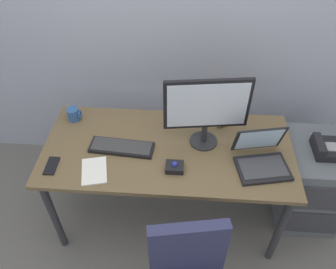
{
  "coord_description": "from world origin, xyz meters",
  "views": [
    {
      "loc": [
        0.11,
        -1.52,
        2.34
      ],
      "look_at": [
        0.0,
        0.0,
        0.87
      ],
      "focal_mm": 36.41,
      "sensor_mm": 36.0,
      "label": 1
    }
  ],
  "objects_px": {
    "monitor_main": "(207,108)",
    "banana": "(228,121)",
    "file_cabinet": "(310,182)",
    "trackball_mouse": "(175,167)",
    "laptop": "(261,158)",
    "keyboard": "(122,147)",
    "desk_phone": "(326,148)",
    "paper_notepad": "(94,171)",
    "cell_phone": "(52,166)",
    "coffee_mug": "(74,114)"
  },
  "relations": [
    {
      "from": "laptop",
      "to": "cell_phone",
      "type": "distance_m",
      "value": 1.28
    },
    {
      "from": "trackball_mouse",
      "to": "cell_phone",
      "type": "height_order",
      "value": "trackball_mouse"
    },
    {
      "from": "cell_phone",
      "to": "banana",
      "type": "distance_m",
      "value": 1.2
    },
    {
      "from": "laptop",
      "to": "banana",
      "type": "relative_size",
      "value": 1.89
    },
    {
      "from": "keyboard",
      "to": "trackball_mouse",
      "type": "bearing_deg",
      "value": -23.3
    },
    {
      "from": "trackball_mouse",
      "to": "paper_notepad",
      "type": "xyz_separation_m",
      "value": [
        -0.48,
        -0.05,
        -0.02
      ]
    },
    {
      "from": "trackball_mouse",
      "to": "file_cabinet",
      "type": "bearing_deg",
      "value": 16.49
    },
    {
      "from": "monitor_main",
      "to": "keyboard",
      "type": "xyz_separation_m",
      "value": [
        -0.53,
        -0.1,
        -0.27
      ]
    },
    {
      "from": "cell_phone",
      "to": "keyboard",
      "type": "bearing_deg",
      "value": 22.89
    },
    {
      "from": "file_cabinet",
      "to": "cell_phone",
      "type": "height_order",
      "value": "cell_phone"
    },
    {
      "from": "trackball_mouse",
      "to": "banana",
      "type": "bearing_deg",
      "value": 52.42
    },
    {
      "from": "file_cabinet",
      "to": "cell_phone",
      "type": "distance_m",
      "value": 1.82
    },
    {
      "from": "desk_phone",
      "to": "cell_phone",
      "type": "bearing_deg",
      "value": -170.03
    },
    {
      "from": "laptop",
      "to": "paper_notepad",
      "type": "bearing_deg",
      "value": -172.3
    },
    {
      "from": "coffee_mug",
      "to": "cell_phone",
      "type": "xyz_separation_m",
      "value": [
        -0.03,
        -0.44,
        -0.04
      ]
    },
    {
      "from": "monitor_main",
      "to": "laptop",
      "type": "distance_m",
      "value": 0.45
    },
    {
      "from": "monitor_main",
      "to": "banana",
      "type": "bearing_deg",
      "value": 49.78
    },
    {
      "from": "laptop",
      "to": "cell_phone",
      "type": "height_order",
      "value": "laptop"
    },
    {
      "from": "laptop",
      "to": "banana",
      "type": "distance_m",
      "value": 0.41
    },
    {
      "from": "coffee_mug",
      "to": "file_cabinet",
      "type": "bearing_deg",
      "value": -4.01
    },
    {
      "from": "trackball_mouse",
      "to": "banana",
      "type": "height_order",
      "value": "trackball_mouse"
    },
    {
      "from": "file_cabinet",
      "to": "coffee_mug",
      "type": "relative_size",
      "value": 7.26
    },
    {
      "from": "trackball_mouse",
      "to": "banana",
      "type": "xyz_separation_m",
      "value": [
        0.34,
        0.45,
        -0.0
      ]
    },
    {
      "from": "banana",
      "to": "file_cabinet",
      "type": "bearing_deg",
      "value": -13.3
    },
    {
      "from": "paper_notepad",
      "to": "cell_phone",
      "type": "height_order",
      "value": "paper_notepad"
    },
    {
      "from": "file_cabinet",
      "to": "keyboard",
      "type": "relative_size",
      "value": 1.63
    },
    {
      "from": "desk_phone",
      "to": "trackball_mouse",
      "type": "height_order",
      "value": "trackball_mouse"
    },
    {
      "from": "laptop",
      "to": "keyboard",
      "type": "bearing_deg",
      "value": 175.65
    },
    {
      "from": "monitor_main",
      "to": "banana",
      "type": "relative_size",
      "value": 2.74
    },
    {
      "from": "file_cabinet",
      "to": "paper_notepad",
      "type": "distance_m",
      "value": 1.57
    },
    {
      "from": "laptop",
      "to": "coffee_mug",
      "type": "xyz_separation_m",
      "value": [
        -1.25,
        0.33,
        -0.01
      ]
    },
    {
      "from": "monitor_main",
      "to": "cell_phone",
      "type": "height_order",
      "value": "monitor_main"
    },
    {
      "from": "file_cabinet",
      "to": "coffee_mug",
      "type": "distance_m",
      "value": 1.78
    },
    {
      "from": "desk_phone",
      "to": "monitor_main",
      "type": "distance_m",
      "value": 0.87
    },
    {
      "from": "laptop",
      "to": "coffee_mug",
      "type": "relative_size",
      "value": 3.81
    },
    {
      "from": "monitor_main",
      "to": "cell_phone",
      "type": "relative_size",
      "value": 3.67
    },
    {
      "from": "cell_phone",
      "to": "banana",
      "type": "height_order",
      "value": "banana"
    },
    {
      "from": "file_cabinet",
      "to": "trackball_mouse",
      "type": "distance_m",
      "value": 1.12
    },
    {
      "from": "keyboard",
      "to": "coffee_mug",
      "type": "xyz_separation_m",
      "value": [
        -0.38,
        0.26,
        0.03
      ]
    },
    {
      "from": "cell_phone",
      "to": "banana",
      "type": "xyz_separation_m",
      "value": [
        1.1,
        0.47,
        0.02
      ]
    },
    {
      "from": "coffee_mug",
      "to": "banana",
      "type": "relative_size",
      "value": 0.5
    },
    {
      "from": "monitor_main",
      "to": "laptop",
      "type": "relative_size",
      "value": 1.45
    },
    {
      "from": "file_cabinet",
      "to": "banana",
      "type": "height_order",
      "value": "banana"
    },
    {
      "from": "desk_phone",
      "to": "monitor_main",
      "type": "relative_size",
      "value": 0.38
    },
    {
      "from": "keyboard",
      "to": "paper_notepad",
      "type": "bearing_deg",
      "value": -123.48
    },
    {
      "from": "paper_notepad",
      "to": "cell_phone",
      "type": "xyz_separation_m",
      "value": [
        -0.27,
        0.02,
        -0.0
      ]
    },
    {
      "from": "laptop",
      "to": "desk_phone",
      "type": "bearing_deg",
      "value": 22.76
    },
    {
      "from": "keyboard",
      "to": "laptop",
      "type": "distance_m",
      "value": 0.88
    },
    {
      "from": "monitor_main",
      "to": "banana",
      "type": "height_order",
      "value": "monitor_main"
    },
    {
      "from": "coffee_mug",
      "to": "banana",
      "type": "height_order",
      "value": "coffee_mug"
    }
  ]
}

